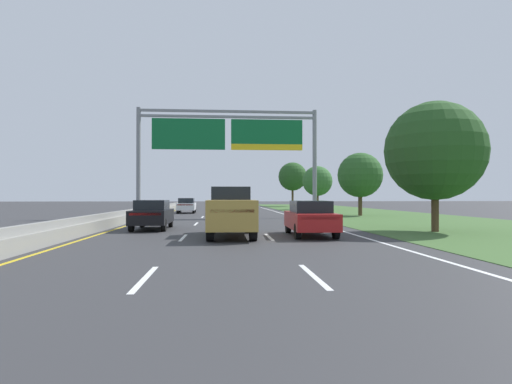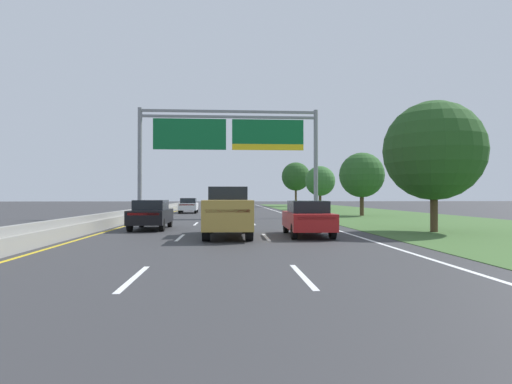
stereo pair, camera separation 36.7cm
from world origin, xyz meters
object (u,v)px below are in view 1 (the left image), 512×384
Objects in this scene: pickup_truck_gold at (231,212)px; roadside_tree_mid at (360,175)px; overhead_sign_gantry at (228,140)px; car_black_left_lane_sedan at (152,214)px; roadside_tree_near at (435,151)px; roadside_tree_distant at (293,177)px; roadside_tree_far at (317,181)px; car_red_right_lane_sedan at (310,218)px; car_white_left_lane_sedan at (187,205)px.

pickup_truck_gold is 22.47m from roadside_tree_mid.
pickup_truck_gold is at bearing -90.36° from overhead_sign_gantry.
car_black_left_lane_sedan is at bearing -138.43° from roadside_tree_mid.
roadside_tree_mid is (1.91, 17.20, -0.35)m from roadside_tree_near.
pickup_truck_gold is 0.71× the size of roadside_tree_distant.
overhead_sign_gantry reaches higher than roadside_tree_far.
car_red_right_lane_sedan is 0.78× the size of roadside_tree_mid.
car_black_left_lane_sedan is 14.91m from roadside_tree_near.
roadside_tree_near reaches higher than pickup_truck_gold.
overhead_sign_gantry is at bearing -121.31° from roadside_tree_far.
roadside_tree_distant is at bearing 91.72° from roadside_tree_far.
car_black_left_lane_sedan is 0.77× the size of roadside_tree_mid.
roadside_tree_far is at bearing -27.12° from car_black_left_lane_sedan.
car_black_left_lane_sedan is (-4.12, 4.41, -0.26)m from pickup_truck_gold.
roadside_tree_distant is (-0.50, 16.81, 1.36)m from roadside_tree_far.
roadside_tree_distant is at bearing -31.33° from car_white_left_lane_sedan.
pickup_truck_gold is 6.04m from car_black_left_lane_sedan.
overhead_sign_gantry is 3.39× the size of car_red_right_lane_sedan.
overhead_sign_gantry is 3.40× the size of car_white_left_lane_sedan.
roadside_tree_far reaches higher than car_red_right_lane_sedan.
car_black_left_lane_sedan and car_red_right_lane_sedan have the same top height.
overhead_sign_gantry is at bearing -157.33° from car_white_left_lane_sedan.
roadside_tree_near is (10.16, 1.57, 2.95)m from pickup_truck_gold.
roadside_tree_near is at bearing -91.67° from roadside_tree_distant.
car_black_left_lane_sedan is 0.58× the size of roadside_tree_distant.
roadside_tree_near is 1.13× the size of roadside_tree_far.
overhead_sign_gantry is at bearing 13.22° from car_red_right_lane_sedan.
car_black_left_lane_sedan is 8.82m from car_red_right_lane_sedan.
roadside_tree_far is (8.62, 36.47, 2.95)m from car_red_right_lane_sedan.
car_red_right_lane_sedan is 20.76m from roadside_tree_mid.
roadside_tree_far is (12.07, 19.84, -2.73)m from overhead_sign_gantry.
roadside_tree_far is (12.17, 36.52, 2.69)m from pickup_truck_gold.
overhead_sign_gantry reaches higher than car_black_left_lane_sedan.
car_white_left_lane_sedan is 19.46m from roadside_tree_far.
roadside_tree_near reaches higher than roadside_tree_far.
roadside_tree_distant is (1.51, 51.75, 1.11)m from roadside_tree_near.
roadside_tree_near is (14.28, -2.83, 3.21)m from car_black_left_lane_sedan.
car_white_left_lane_sedan is 31.60m from roadside_tree_distant.
roadside_tree_mid is (8.52, 18.72, 2.86)m from car_red_right_lane_sedan.
overhead_sign_gantry is 2.64× the size of roadside_tree_mid.
roadside_tree_near is 51.79m from roadside_tree_distant.
roadside_tree_far reaches higher than car_black_left_lane_sedan.
roadside_tree_mid reaches higher than car_white_left_lane_sedan.
roadside_tree_near is at bearing -56.34° from overhead_sign_gantry.
pickup_truck_gold is 10.70m from roadside_tree_near.
car_black_left_lane_sedan is 21.83m from roadside_tree_mid.
overhead_sign_gantry is 12.47m from roadside_tree_mid.
pickup_truck_gold is 1.22× the size of car_white_left_lane_sedan.
roadside_tree_mid is (16.19, -7.53, 2.86)m from car_white_left_lane_sedan.
roadside_tree_near is at bearing -75.53° from car_red_right_lane_sedan.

